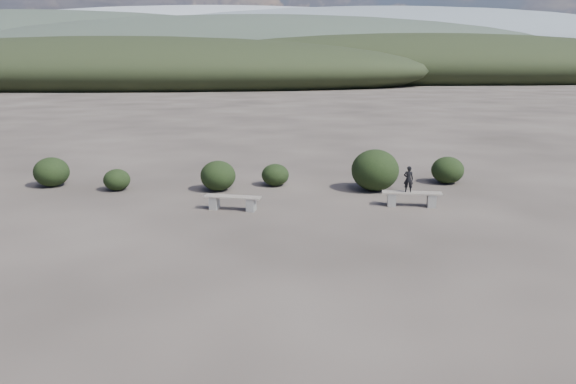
{
  "coord_description": "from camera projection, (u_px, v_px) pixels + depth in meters",
  "views": [
    {
      "loc": [
        -0.32,
        -12.41,
        4.9
      ],
      "look_at": [
        0.4,
        3.5,
        1.1
      ],
      "focal_mm": 35.0,
      "sensor_mm": 36.0,
      "label": 1
    }
  ],
  "objects": [
    {
      "name": "mountain_ridges",
      "position": [
        250.0,
        48.0,
        339.84
      ],
      "size": [
        500.0,
        400.0,
        56.0
      ],
      "color": "black",
      "rests_on": "ground"
    },
    {
      "name": "ground",
      "position": [
        278.0,
        272.0,
        13.21
      ],
      "size": [
        1200.0,
        1200.0,
        0.0
      ],
      "primitive_type": "plane",
      "color": "#2F2925",
      "rests_on": "ground"
    },
    {
      "name": "shrub_e",
      "position": [
        448.0,
        170.0,
        22.49
      ],
      "size": [
        1.29,
        1.29,
        1.08
      ],
      "primitive_type": "ellipsoid",
      "color": "black",
      "rests_on": "ground"
    },
    {
      "name": "shrub_b",
      "position": [
        218.0,
        176.0,
        21.23
      ],
      "size": [
        1.33,
        1.33,
        1.14
      ],
      "primitive_type": "ellipsoid",
      "color": "black",
      "rests_on": "ground"
    },
    {
      "name": "shrub_d",
      "position": [
        375.0,
        170.0,
        21.2
      ],
      "size": [
        1.8,
        1.8,
        1.57
      ],
      "primitive_type": "ellipsoid",
      "color": "black",
      "rests_on": "ground"
    },
    {
      "name": "bench_right",
      "position": [
        412.0,
        198.0,
        19.0
      ],
      "size": [
        2.04,
        0.75,
        0.5
      ],
      "rotation": [
        0.0,
        0.0,
        -0.17
      ],
      "color": "slate",
      "rests_on": "ground"
    },
    {
      "name": "seated_person",
      "position": [
        408.0,
        179.0,
        18.87
      ],
      "size": [
        0.36,
        0.27,
        0.89
      ],
      "primitive_type": "imported",
      "rotation": [
        0.0,
        0.0,
        2.95
      ],
      "color": "black",
      "rests_on": "bench_right"
    },
    {
      "name": "bench_left",
      "position": [
        232.0,
        202.0,
        18.54
      ],
      "size": [
        1.94,
        0.83,
        0.47
      ],
      "rotation": [
        0.0,
        0.0,
        -0.24
      ],
      "color": "slate",
      "rests_on": "ground"
    },
    {
      "name": "shrub_c",
      "position": [
        275.0,
        175.0,
        22.08
      ],
      "size": [
        1.08,
        1.08,
        0.87
      ],
      "primitive_type": "ellipsoid",
      "color": "black",
      "rests_on": "ground"
    },
    {
      "name": "shrub_f",
      "position": [
        51.0,
        172.0,
        21.94
      ],
      "size": [
        1.36,
        1.36,
        1.15
      ],
      "primitive_type": "ellipsoid",
      "color": "black",
      "rests_on": "ground"
    },
    {
      "name": "shrub_a",
      "position": [
        117.0,
        180.0,
        21.3
      ],
      "size": [
        1.0,
        1.0,
        0.82
      ],
      "primitive_type": "ellipsoid",
      "color": "black",
      "rests_on": "ground"
    }
  ]
}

